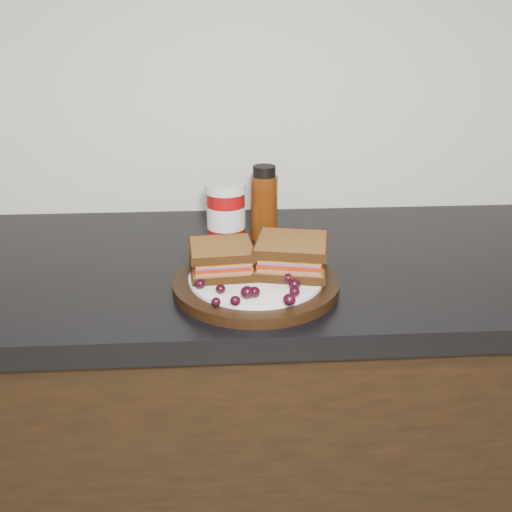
{
  "coord_description": "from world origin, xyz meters",
  "views": [
    {
      "loc": [
        -0.06,
        0.7,
        1.32
      ],
      "look_at": [
        -0.0,
        1.56,
        0.96
      ],
      "focal_mm": 40.0,
      "sensor_mm": 36.0,
      "label": 1
    }
  ],
  "objects": [
    {
      "name": "plate",
      "position": [
        -0.0,
        1.56,
        0.91
      ],
      "size": [
        0.28,
        0.28,
        0.02
      ],
      "primitive_type": "cylinder",
      "color": "black",
      "rests_on": "countertop"
    },
    {
      "name": "grape_4",
      "position": [
        -0.02,
        1.48,
        0.93
      ],
      "size": [
        0.02,
        0.02,
        0.02
      ],
      "primitive_type": "ellipsoid",
      "color": "black",
      "rests_on": "plate"
    },
    {
      "name": "base_cabinets",
      "position": [
        0.0,
        1.7,
        0.43
      ],
      "size": [
        3.96,
        0.58,
        0.86
      ],
      "primitive_type": "cube",
      "color": "black",
      "rests_on": "ground_plane"
    },
    {
      "name": "grape_2",
      "position": [
        -0.07,
        1.46,
        0.93
      ],
      "size": [
        0.01,
        0.01,
        0.01
      ],
      "primitive_type": "ellipsoid",
      "color": "black",
      "rests_on": "plate"
    },
    {
      "name": "grape_17",
      "position": [
        -0.08,
        1.56,
        0.93
      ],
      "size": [
        0.02,
        0.02,
        0.02
      ],
      "primitive_type": "ellipsoid",
      "color": "black",
      "rests_on": "plate"
    },
    {
      "name": "grape_13",
      "position": [
        0.06,
        1.63,
        0.93
      ],
      "size": [
        0.02,
        0.02,
        0.02
      ],
      "primitive_type": "ellipsoid",
      "color": "black",
      "rests_on": "plate"
    },
    {
      "name": "grape_5",
      "position": [
        -0.01,
        1.49,
        0.93
      ],
      "size": [
        0.02,
        0.02,
        0.02
      ],
      "primitive_type": "ellipsoid",
      "color": "black",
      "rests_on": "plate"
    },
    {
      "name": "grape_19",
      "position": [
        -0.07,
        1.59,
        0.93
      ],
      "size": [
        0.02,
        0.02,
        0.02
      ],
      "primitive_type": "ellipsoid",
      "color": "black",
      "rests_on": "plate"
    },
    {
      "name": "grape_0",
      "position": [
        -0.09,
        1.52,
        0.93
      ],
      "size": [
        0.02,
        0.02,
        0.02
      ],
      "primitive_type": "ellipsoid",
      "color": "black",
      "rests_on": "plate"
    },
    {
      "name": "grape_8",
      "position": [
        0.06,
        1.51,
        0.93
      ],
      "size": [
        0.02,
        0.02,
        0.02
      ],
      "primitive_type": "ellipsoid",
      "color": "black",
      "rests_on": "plate"
    },
    {
      "name": "grape_20",
      "position": [
        -0.06,
        1.57,
        0.93
      ],
      "size": [
        0.02,
        0.02,
        0.02
      ],
      "primitive_type": "ellipsoid",
      "color": "black",
      "rests_on": "plate"
    },
    {
      "name": "grape_9",
      "position": [
        0.05,
        1.53,
        0.93
      ],
      "size": [
        0.02,
        0.02,
        0.02
      ],
      "primitive_type": "ellipsoid",
      "color": "black",
      "rests_on": "plate"
    },
    {
      "name": "grape_10",
      "position": [
        0.09,
        1.55,
        0.93
      ],
      "size": [
        0.02,
        0.02,
        0.02
      ],
      "primitive_type": "ellipsoid",
      "color": "black",
      "rests_on": "plate"
    },
    {
      "name": "grape_6",
      "position": [
        0.04,
        1.46,
        0.93
      ],
      "size": [
        0.02,
        0.02,
        0.02
      ],
      "primitive_type": "ellipsoid",
      "color": "black",
      "rests_on": "plate"
    },
    {
      "name": "wall_back",
      "position": [
        0.0,
        2.0,
        1.35
      ],
      "size": [
        4.0,
        0.01,
        2.7
      ],
      "primitive_type": "cube",
      "color": "silver",
      "rests_on": "ground_plane"
    },
    {
      "name": "grape_1",
      "position": [
        -0.06,
        1.5,
        0.93
      ],
      "size": [
        0.02,
        0.02,
        0.01
      ],
      "primitive_type": "ellipsoid",
      "color": "black",
      "rests_on": "plate"
    },
    {
      "name": "grape_16",
      "position": [
        -0.08,
        1.57,
        0.93
      ],
      "size": [
        0.02,
        0.02,
        0.02
      ],
      "primitive_type": "ellipsoid",
      "color": "black",
      "rests_on": "plate"
    },
    {
      "name": "grape_18",
      "position": [
        -0.07,
        1.6,
        0.93
      ],
      "size": [
        0.02,
        0.02,
        0.02
      ],
      "primitive_type": "ellipsoid",
      "color": "black",
      "rests_on": "plate"
    },
    {
      "name": "grape_12",
      "position": [
        0.07,
        1.59,
        0.93
      ],
      "size": [
        0.02,
        0.02,
        0.02
      ],
      "primitive_type": "ellipsoid",
      "color": "black",
      "rests_on": "plate"
    },
    {
      "name": "grape_7",
      "position": [
        0.05,
        1.48,
        0.93
      ],
      "size": [
        0.02,
        0.02,
        0.02
      ],
      "primitive_type": "ellipsoid",
      "color": "black",
      "rests_on": "plate"
    },
    {
      "name": "grape_3",
      "position": [
        -0.04,
        1.46,
        0.93
      ],
      "size": [
        0.02,
        0.02,
        0.02
      ],
      "primitive_type": "ellipsoid",
      "color": "black",
      "rests_on": "plate"
    },
    {
      "name": "grape_15",
      "position": [
        -0.06,
        1.58,
        0.93
      ],
      "size": [
        0.02,
        0.02,
        0.02
      ],
      "primitive_type": "ellipsoid",
      "color": "black",
      "rests_on": "plate"
    },
    {
      "name": "grape_11",
      "position": [
        0.07,
        1.57,
        0.93
      ],
      "size": [
        0.02,
        0.02,
        0.02
      ],
      "primitive_type": "ellipsoid",
      "color": "black",
      "rests_on": "plate"
    },
    {
      "name": "sandwich_left",
      "position": [
        -0.06,
        1.58,
        0.95
      ],
      "size": [
        0.12,
        0.12,
        0.05
      ],
      "primitive_type": null,
      "rotation": [
        0.0,
        0.0,
        0.09
      ],
      "color": "brown",
      "rests_on": "plate"
    },
    {
      "name": "grape_14",
      "position": [
        -0.05,
        1.61,
        0.93
      ],
      "size": [
        0.02,
        0.02,
        0.02
      ],
      "primitive_type": "ellipsoid",
      "color": "black",
      "rests_on": "plate"
    },
    {
      "name": "oil_bottle",
      "position": [
        0.03,
        1.81,
        0.98
      ],
      "size": [
        0.07,
        0.07,
        0.15
      ],
      "primitive_type": "cylinder",
      "rotation": [
        0.0,
        0.0,
        -0.38
      ],
      "color": "#502008",
      "rests_on": "countertop"
    },
    {
      "name": "sandwich_right",
      "position": [
        0.06,
        1.58,
        0.95
      ],
      "size": [
        0.14,
        0.14,
        0.05
      ],
      "primitive_type": null,
      "rotation": [
        0.0,
        0.0,
        -0.2
      ],
      "color": "brown",
      "rests_on": "plate"
    },
    {
      "name": "countertop",
      "position": [
        0.0,
        1.7,
        0.88
      ],
      "size": [
        3.98,
        0.6,
        0.04
      ],
      "primitive_type": "cube",
      "color": "black",
      "rests_on": "base_cabinets"
    },
    {
      "name": "condiment_jar",
      "position": [
        -0.05,
        1.8,
        0.96
      ],
      "size": [
        0.11,
        0.11,
        0.12
      ],
      "primitive_type": "cylinder",
      "rotation": [
        0.0,
        0.0,
        0.43
      ],
      "color": "maroon",
      "rests_on": "countertop"
    }
  ]
}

